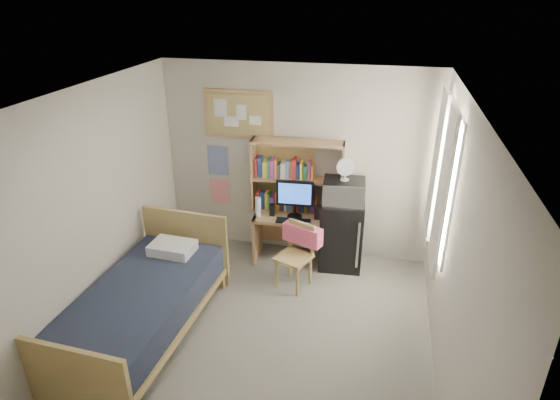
% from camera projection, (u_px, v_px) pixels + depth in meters
% --- Properties ---
extents(floor, '(3.60, 4.20, 0.02)m').
position_uv_depth(floor, '(257.00, 347.00, 4.93)').
color(floor, gray).
rests_on(floor, ground).
extents(ceiling, '(3.60, 4.20, 0.02)m').
position_uv_depth(ceiling, '(250.00, 101.00, 3.83)').
color(ceiling, silver).
rests_on(ceiling, wall_back).
extents(wall_back, '(3.60, 0.04, 2.60)m').
position_uv_depth(wall_back, '(296.00, 163.00, 6.24)').
color(wall_back, beige).
rests_on(wall_back, floor).
extents(wall_left, '(0.04, 4.20, 2.60)m').
position_uv_depth(wall_left, '(83.00, 220.00, 4.74)').
color(wall_left, beige).
rests_on(wall_left, floor).
extents(wall_right, '(0.04, 4.20, 2.60)m').
position_uv_depth(wall_right, '(455.00, 262.00, 4.02)').
color(wall_right, beige).
rests_on(wall_right, floor).
extents(window_unit, '(0.10, 1.40, 1.70)m').
position_uv_depth(window_unit, '(442.00, 178.00, 4.96)').
color(window_unit, white).
rests_on(window_unit, wall_right).
extents(curtain_left, '(0.04, 0.55, 1.70)m').
position_uv_depth(curtain_left, '(443.00, 193.00, 4.62)').
color(curtain_left, white).
rests_on(curtain_left, wall_right).
extents(curtain_right, '(0.04, 0.55, 1.70)m').
position_uv_depth(curtain_right, '(436.00, 165.00, 5.32)').
color(curtain_right, white).
rests_on(curtain_right, wall_right).
extents(bulletin_board, '(0.94, 0.03, 0.64)m').
position_uv_depth(bulletin_board, '(238.00, 114.00, 6.12)').
color(bulletin_board, tan).
rests_on(bulletin_board, wall_back).
extents(poster_wave, '(0.30, 0.01, 0.42)m').
position_uv_depth(poster_wave, '(218.00, 160.00, 6.47)').
color(poster_wave, navy).
rests_on(poster_wave, wall_back).
extents(poster_japan, '(0.28, 0.01, 0.36)m').
position_uv_depth(poster_japan, '(220.00, 191.00, 6.67)').
color(poster_japan, red).
rests_on(poster_japan, wall_back).
extents(desk, '(1.11, 0.61, 0.67)m').
position_uv_depth(desk, '(295.00, 237.00, 6.37)').
color(desk, tan).
rests_on(desk, floor).
extents(desk_chair, '(0.54, 0.54, 0.83)m').
position_uv_depth(desk_chair, '(294.00, 257.00, 5.75)').
color(desk_chair, tan).
rests_on(desk_chair, floor).
extents(mini_fridge, '(0.59, 0.59, 0.94)m').
position_uv_depth(mini_fridge, '(341.00, 233.00, 6.19)').
color(mini_fridge, black).
rests_on(mini_fridge, floor).
extents(bed, '(1.19, 2.19, 0.59)m').
position_uv_depth(bed, '(142.00, 311.00, 5.00)').
color(bed, '#1B2132').
rests_on(bed, floor).
extents(hutch, '(1.22, 0.38, 0.98)m').
position_uv_depth(hutch, '(297.00, 177.00, 6.15)').
color(hutch, tan).
rests_on(hutch, desk).
extents(monitor, '(0.49, 0.07, 0.52)m').
position_uv_depth(monitor, '(295.00, 199.00, 6.06)').
color(monitor, black).
rests_on(monitor, desk).
extents(keyboard, '(0.45, 0.17, 0.02)m').
position_uv_depth(keyboard, '(293.00, 221.00, 6.04)').
color(keyboard, black).
rests_on(keyboard, desk).
extents(speaker_left, '(0.07, 0.07, 0.16)m').
position_uv_depth(speaker_left, '(272.00, 210.00, 6.18)').
color(speaker_left, black).
rests_on(speaker_left, desk).
extents(speaker_right, '(0.08, 0.08, 0.19)m').
position_uv_depth(speaker_right, '(317.00, 212.00, 6.09)').
color(speaker_right, black).
rests_on(speaker_right, desk).
extents(water_bottle, '(0.08, 0.08, 0.26)m').
position_uv_depth(water_bottle, '(258.00, 207.00, 6.15)').
color(water_bottle, white).
rests_on(water_bottle, desk).
extents(hoodie, '(0.53, 0.33, 0.24)m').
position_uv_depth(hoodie, '(303.00, 234.00, 5.80)').
color(hoodie, '#EF5A7D').
rests_on(hoodie, desk_chair).
extents(microwave, '(0.54, 0.43, 0.30)m').
position_uv_depth(microwave, '(344.00, 191.00, 5.91)').
color(microwave, '#B9B9BE').
rests_on(microwave, mini_fridge).
extents(desk_fan, '(0.23, 0.23, 0.27)m').
position_uv_depth(desk_fan, '(345.00, 170.00, 5.79)').
color(desk_fan, white).
rests_on(desk_fan, microwave).
extents(pillow, '(0.52, 0.38, 0.12)m').
position_uv_depth(pillow, '(172.00, 248.00, 5.50)').
color(pillow, white).
rests_on(pillow, bed).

